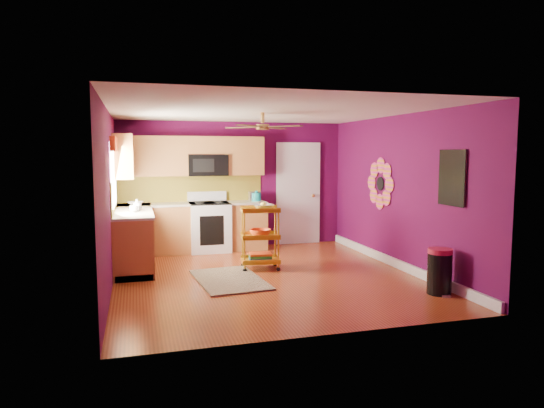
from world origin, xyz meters
name	(u,v)px	position (x,y,z in m)	size (l,w,h in m)	color
ground	(266,276)	(0.00, 0.00, 0.00)	(5.00, 5.00, 0.00)	maroon
room_envelope	(268,170)	(0.03, 0.00, 1.63)	(4.54, 5.04, 2.52)	#52093E
lower_cabinets	(168,233)	(-1.35, 1.82, 0.43)	(2.81, 2.31, 0.94)	#995B29
electric_range	(209,226)	(-0.55, 2.17, 0.48)	(0.76, 0.66, 1.13)	white
upper_cabinetry	(171,158)	(-1.24, 2.17, 1.80)	(2.80, 2.30, 1.26)	#995B29
left_window	(114,162)	(-2.22, 1.05, 1.74)	(0.08, 1.35, 1.08)	white
panel_door	(298,195)	(1.35, 2.47, 1.02)	(0.95, 0.11, 2.15)	white
right_wall_art	(409,181)	(2.23, -0.34, 1.44)	(0.04, 2.74, 1.04)	black
ceiling_fan	(263,126)	(0.00, 0.20, 2.29)	(1.01, 1.01, 0.26)	#BF8C3F
shag_rug	(229,280)	(-0.59, -0.08, 0.01)	(0.92, 1.49, 0.02)	black
rolling_cart	(261,235)	(0.04, 0.48, 0.57)	(0.66, 0.52, 1.10)	gold
trash_can	(440,271)	(1.99, -1.53, 0.31)	(0.41, 0.41, 0.62)	black
teal_kettle	(256,197)	(0.40, 2.23, 1.02)	(0.18, 0.18, 0.21)	teal
toaster	(254,196)	(0.38, 2.31, 1.03)	(0.22, 0.15, 0.18)	beige
soap_bottle_a	(136,205)	(-1.89, 1.14, 1.03)	(0.08, 0.09, 0.19)	#EA3F72
soap_bottle_b	(137,205)	(-1.88, 1.26, 1.03)	(0.14, 0.14, 0.18)	white
counter_dish	(135,204)	(-1.90, 2.00, 0.98)	(0.29, 0.29, 0.07)	white
counter_cup	(134,209)	(-1.93, 1.00, 0.99)	(0.13, 0.13, 0.11)	white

